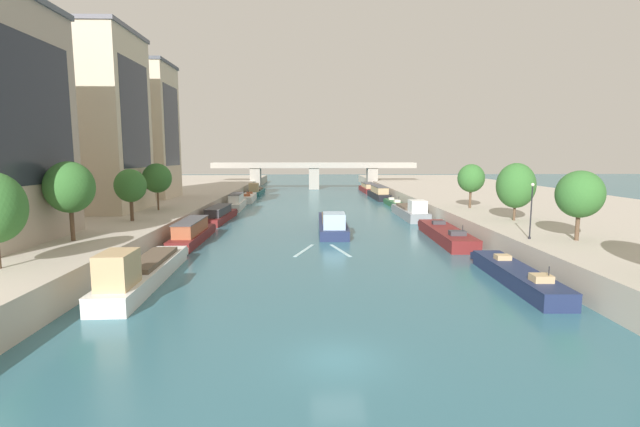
{
  "coord_description": "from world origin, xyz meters",
  "views": [
    {
      "loc": [
        -1.34,
        -20.01,
        9.61
      ],
      "look_at": [
        0.0,
        35.75,
        2.26
      ],
      "focal_mm": 25.2,
      "sensor_mm": 36.0,
      "label": 1
    }
  ],
  "objects_px": {
    "tree_left_past_mid": "(157,178)",
    "bridge_far": "(314,172)",
    "moored_boat_right_second": "(445,234)",
    "moored_boat_right_upstream": "(379,193)",
    "moored_boat_left_end": "(248,198)",
    "tree_right_far": "(471,178)",
    "moored_boat_left_upstream": "(220,215)",
    "moored_boat_right_lone": "(516,275)",
    "moored_boat_left_gap_after": "(192,233)",
    "moored_boat_right_gap_after": "(393,203)",
    "barge_midriver": "(332,223)",
    "lamppost_right_bank": "(531,209)",
    "moored_boat_right_end": "(368,188)",
    "moored_boat_left_midway": "(142,272)",
    "tree_left_third": "(130,186)",
    "tree_right_nearest": "(580,194)",
    "moored_boat_left_far": "(256,191)",
    "tree_right_midway": "(516,186)",
    "moored_boat_left_second": "(237,202)",
    "moored_boat_right_downstream": "(410,211)",
    "tree_left_nearest": "(70,187)"
  },
  "relations": [
    {
      "from": "tree_left_past_mid",
      "to": "bridge_far",
      "type": "distance_m",
      "value": 69.96
    },
    {
      "from": "moored_boat_right_second",
      "to": "moored_boat_right_upstream",
      "type": "bearing_deg",
      "value": 90.15
    },
    {
      "from": "moored_boat_left_end",
      "to": "tree_right_far",
      "type": "bearing_deg",
      "value": -43.45
    },
    {
      "from": "moored_boat_right_upstream",
      "to": "bridge_far",
      "type": "bearing_deg",
      "value": 116.69
    },
    {
      "from": "moored_boat_right_second",
      "to": "tree_right_far",
      "type": "bearing_deg",
      "value": 58.57
    },
    {
      "from": "moored_boat_left_upstream",
      "to": "moored_boat_right_lone",
      "type": "distance_m",
      "value": 43.29
    },
    {
      "from": "moored_boat_left_gap_after",
      "to": "moored_boat_right_gap_after",
      "type": "xyz_separation_m",
      "value": [
        28.78,
        34.48,
        -0.53
      ]
    },
    {
      "from": "barge_midriver",
      "to": "lamppost_right_bank",
      "type": "relative_size",
      "value": 3.75
    },
    {
      "from": "moored_boat_left_gap_after",
      "to": "moored_boat_right_upstream",
      "type": "relative_size",
      "value": 0.83
    },
    {
      "from": "moored_boat_right_second",
      "to": "tree_right_far",
      "type": "height_order",
      "value": "tree_right_far"
    },
    {
      "from": "moored_boat_right_end",
      "to": "tree_left_past_mid",
      "type": "xyz_separation_m",
      "value": [
        -35.1,
        -56.51,
        5.55
      ]
    },
    {
      "from": "moored_boat_left_upstream",
      "to": "moored_boat_right_end",
      "type": "distance_m",
      "value": 57.95
    },
    {
      "from": "moored_boat_left_midway",
      "to": "tree_right_far",
      "type": "distance_m",
      "value": 44.56
    },
    {
      "from": "moored_boat_left_midway",
      "to": "tree_left_third",
      "type": "xyz_separation_m",
      "value": [
        -7.18,
        16.83,
        5.19
      ]
    },
    {
      "from": "moored_boat_right_gap_after",
      "to": "lamppost_right_bank",
      "type": "distance_m",
      "value": 46.17
    },
    {
      "from": "tree_right_nearest",
      "to": "moored_boat_right_upstream",
      "type": "bearing_deg",
      "value": 96.99
    },
    {
      "from": "moored_boat_left_far",
      "to": "tree_right_midway",
      "type": "relative_size",
      "value": 2.27
    },
    {
      "from": "moored_boat_right_end",
      "to": "tree_left_past_mid",
      "type": "height_order",
      "value": "tree_left_past_mid"
    },
    {
      "from": "moored_boat_left_midway",
      "to": "moored_boat_left_second",
      "type": "xyz_separation_m",
      "value": [
        -0.58,
        47.29,
        0.13
      ]
    },
    {
      "from": "tree_left_past_mid",
      "to": "bridge_far",
      "type": "height_order",
      "value": "tree_left_past_mid"
    },
    {
      "from": "lamppost_right_bank",
      "to": "moored_boat_left_second",
      "type": "bearing_deg",
      "value": 127.23
    },
    {
      "from": "moored_boat_right_gap_after",
      "to": "moored_boat_left_second",
      "type": "bearing_deg",
      "value": -172.53
    },
    {
      "from": "moored_boat_left_gap_after",
      "to": "moored_boat_left_second",
      "type": "relative_size",
      "value": 1.13
    },
    {
      "from": "moored_boat_left_upstream",
      "to": "moored_boat_right_second",
      "type": "bearing_deg",
      "value": -28.2
    },
    {
      "from": "tree_left_past_mid",
      "to": "moored_boat_right_gap_after",
      "type": "bearing_deg",
      "value": 34.59
    },
    {
      "from": "moored_boat_right_downstream",
      "to": "moored_boat_right_gap_after",
      "type": "bearing_deg",
      "value": 88.58
    },
    {
      "from": "moored_boat_left_gap_after",
      "to": "lamppost_right_bank",
      "type": "bearing_deg",
      "value": -19.55
    },
    {
      "from": "moored_boat_left_gap_after",
      "to": "tree_right_midway",
      "type": "xyz_separation_m",
      "value": [
        35.62,
        -0.44,
        5.16
      ]
    },
    {
      "from": "barge_midriver",
      "to": "tree_right_midway",
      "type": "xyz_separation_m",
      "value": [
        19.75,
        -7.91,
        5.34
      ]
    },
    {
      "from": "tree_right_nearest",
      "to": "tree_left_nearest",
      "type": "bearing_deg",
      "value": 178.75
    },
    {
      "from": "moored_boat_left_end",
      "to": "moored_boat_right_second",
      "type": "xyz_separation_m",
      "value": [
        28.05,
        -43.57,
        -0.01
      ]
    },
    {
      "from": "barge_midriver",
      "to": "moored_boat_right_upstream",
      "type": "height_order",
      "value": "barge_midriver"
    },
    {
      "from": "moored_boat_right_downstream",
      "to": "tree_right_far",
      "type": "height_order",
      "value": "tree_right_far"
    },
    {
      "from": "moored_boat_right_upstream",
      "to": "moored_boat_right_end",
      "type": "height_order",
      "value": "moored_boat_right_upstream"
    },
    {
      "from": "moored_boat_left_midway",
      "to": "tree_right_nearest",
      "type": "height_order",
      "value": "tree_right_nearest"
    },
    {
      "from": "moored_boat_right_lone",
      "to": "moored_boat_right_end",
      "type": "relative_size",
      "value": 0.88
    },
    {
      "from": "moored_boat_right_downstream",
      "to": "moored_boat_right_end",
      "type": "bearing_deg",
      "value": 90.22
    },
    {
      "from": "moored_boat_right_lone",
      "to": "moored_boat_left_end",
      "type": "bearing_deg",
      "value": 114.83
    },
    {
      "from": "tree_right_far",
      "to": "lamppost_right_bank",
      "type": "bearing_deg",
      "value": -97.35
    },
    {
      "from": "moored_boat_left_upstream",
      "to": "lamppost_right_bank",
      "type": "xyz_separation_m",
      "value": [
        32.1,
        -27.18,
        4.08
      ]
    },
    {
      "from": "moored_boat_left_midway",
      "to": "moored_boat_right_upstream",
      "type": "height_order",
      "value": "moored_boat_left_midway"
    },
    {
      "from": "moored_boat_left_second",
      "to": "moored_boat_right_lone",
      "type": "bearing_deg",
      "value": -59.06
    },
    {
      "from": "moored_boat_left_end",
      "to": "tree_left_nearest",
      "type": "distance_m",
      "value": 56.12
    },
    {
      "from": "moored_boat_left_gap_after",
      "to": "moored_boat_left_far",
      "type": "relative_size",
      "value": 0.93
    },
    {
      "from": "moored_boat_right_second",
      "to": "moored_boat_right_downstream",
      "type": "bearing_deg",
      "value": 89.82
    },
    {
      "from": "tree_right_midway",
      "to": "moored_boat_right_upstream",
      "type": "bearing_deg",
      "value": 98.56
    },
    {
      "from": "moored_boat_left_second",
      "to": "moored_boat_right_lone",
      "type": "height_order",
      "value": "moored_boat_left_second"
    },
    {
      "from": "moored_boat_left_gap_after",
      "to": "moored_boat_right_gap_after",
      "type": "relative_size",
      "value": 1.23
    },
    {
      "from": "moored_boat_right_gap_after",
      "to": "tree_right_midway",
      "type": "xyz_separation_m",
      "value": [
        6.84,
        -34.93,
        5.69
      ]
    },
    {
      "from": "moored_boat_left_midway",
      "to": "moored_boat_right_end",
      "type": "relative_size",
      "value": 1.06
    }
  ]
}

